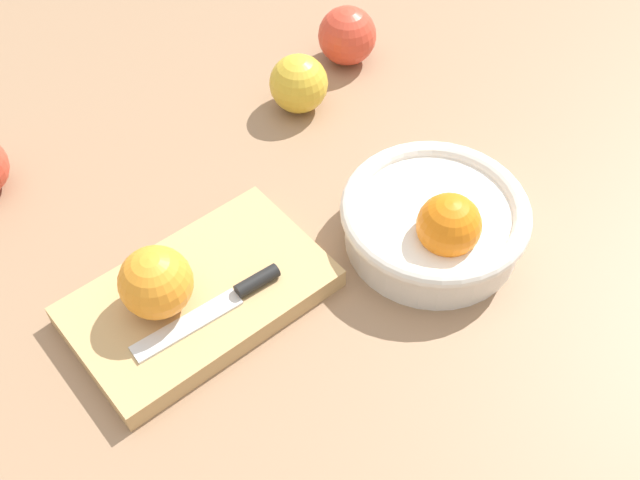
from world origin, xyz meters
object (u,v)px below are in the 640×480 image
at_px(bowl, 435,221).
at_px(apple_front_left_2, 347,36).
at_px(cutting_board, 200,297).
at_px(apple_front_left, 299,84).
at_px(orange_on_board, 156,282).
at_px(knife, 228,299).

bearing_deg(bowl, apple_front_left_2, -106.34).
distance_m(cutting_board, apple_front_left, 0.31).
distance_m(cutting_board, orange_on_board, 0.06).
relative_size(orange_on_board, apple_front_left_2, 0.93).
bearing_deg(apple_front_left_2, bowl, 73.66).
bearing_deg(knife, apple_front_left_2, -138.33).
bearing_deg(cutting_board, knife, 122.44).
bearing_deg(bowl, cutting_board, -13.00).
relative_size(knife, apple_front_left_2, 2.12).
xyz_separation_m(orange_on_board, apple_front_left_2, (-0.36, -0.24, -0.02)).
xyz_separation_m(cutting_board, apple_front_left_2, (-0.33, -0.25, 0.03)).
bearing_deg(apple_front_left_2, orange_on_board, 33.95).
relative_size(cutting_board, orange_on_board, 3.59).
bearing_deg(knife, cutting_board, -57.56).
height_order(orange_on_board, apple_front_left_2, orange_on_board).
relative_size(cutting_board, apple_front_left, 3.52).
bearing_deg(knife, apple_front_left, -132.77).
height_order(orange_on_board, apple_front_left, orange_on_board).
bearing_deg(cutting_board, apple_front_left_2, -142.92).
relative_size(cutting_board, apple_front_left_2, 3.35).
distance_m(knife, apple_front_left, 0.31).
bearing_deg(bowl, knife, -6.98).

